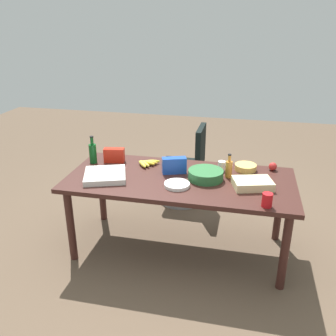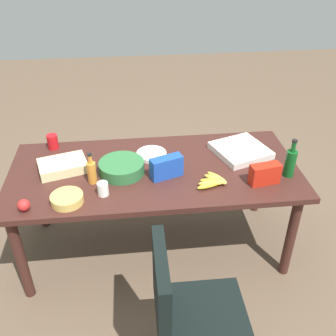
{
  "view_description": "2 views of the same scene",
  "coord_description": "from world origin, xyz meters",
  "px_view_note": "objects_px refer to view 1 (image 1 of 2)",
  "views": [
    {
      "loc": [
        0.54,
        -2.93,
        2.09
      ],
      "look_at": [
        -0.12,
        0.05,
        0.81
      ],
      "focal_mm": 38.91,
      "sensor_mm": 36.0,
      "label": 1
    },
    {
      "loc": [
        0.16,
        2.27,
        2.26
      ],
      "look_at": [
        -0.09,
        0.04,
        0.77
      ],
      "focal_mm": 41.6,
      "sensor_mm": 36.0,
      "label": 2
    }
  ],
  "objects_px": {
    "chip_bag_red": "(114,155)",
    "apple_red": "(273,166)",
    "wine_bottle": "(93,153)",
    "chip_bowl": "(246,167)",
    "sheet_cake": "(253,184)",
    "salad_bowl": "(206,175)",
    "chip_bag_blue": "(174,165)",
    "paper_plate_stack": "(177,185)",
    "office_chair": "(186,173)",
    "dressing_bottle": "(229,168)",
    "pizza_box": "(105,175)",
    "paper_cup": "(222,166)",
    "red_solo_cup": "(267,200)",
    "conference_table": "(180,186)"
  },
  "relations": [
    {
      "from": "paper_plate_stack",
      "to": "sheet_cake",
      "type": "bearing_deg",
      "value": 10.62
    },
    {
      "from": "pizza_box",
      "to": "chip_bag_blue",
      "type": "distance_m",
      "value": 0.63
    },
    {
      "from": "apple_red",
      "to": "dressing_bottle",
      "type": "bearing_deg",
      "value": -147.7
    },
    {
      "from": "paper_plate_stack",
      "to": "dressing_bottle",
      "type": "height_order",
      "value": "dressing_bottle"
    },
    {
      "from": "chip_bowl",
      "to": "apple_red",
      "type": "height_order",
      "value": "apple_red"
    },
    {
      "from": "sheet_cake",
      "to": "chip_bowl",
      "type": "xyz_separation_m",
      "value": [
        -0.07,
        0.37,
        -0.01
      ]
    },
    {
      "from": "chip_bag_red",
      "to": "dressing_bottle",
      "type": "height_order",
      "value": "dressing_bottle"
    },
    {
      "from": "office_chair",
      "to": "chip_bowl",
      "type": "bearing_deg",
      "value": -45.52
    },
    {
      "from": "wine_bottle",
      "to": "chip_bowl",
      "type": "distance_m",
      "value": 1.48
    },
    {
      "from": "chip_bag_blue",
      "to": "apple_red",
      "type": "bearing_deg",
      "value": 16.37
    },
    {
      "from": "conference_table",
      "to": "paper_cup",
      "type": "distance_m",
      "value": 0.45
    },
    {
      "from": "conference_table",
      "to": "apple_red",
      "type": "bearing_deg",
      "value": 24.0
    },
    {
      "from": "chip_bowl",
      "to": "paper_plate_stack",
      "type": "bearing_deg",
      "value": -138.91
    },
    {
      "from": "paper_cup",
      "to": "wine_bottle",
      "type": "xyz_separation_m",
      "value": [
        -1.25,
        -0.08,
        0.06
      ]
    },
    {
      "from": "paper_plate_stack",
      "to": "office_chair",
      "type": "bearing_deg",
      "value": 95.9
    },
    {
      "from": "office_chair",
      "to": "chip_bag_red",
      "type": "distance_m",
      "value": 1.07
    },
    {
      "from": "pizza_box",
      "to": "paper_plate_stack",
      "type": "relative_size",
      "value": 1.64
    },
    {
      "from": "pizza_box",
      "to": "sheet_cake",
      "type": "xyz_separation_m",
      "value": [
        1.29,
        0.08,
        0.01
      ]
    },
    {
      "from": "chip_bag_red",
      "to": "wine_bottle",
      "type": "height_order",
      "value": "wine_bottle"
    },
    {
      "from": "conference_table",
      "to": "paper_plate_stack",
      "type": "xyz_separation_m",
      "value": [
        0.01,
        -0.17,
        0.09
      ]
    },
    {
      "from": "chip_bag_red",
      "to": "apple_red",
      "type": "distance_m",
      "value": 1.53
    },
    {
      "from": "office_chair",
      "to": "dressing_bottle",
      "type": "xyz_separation_m",
      "value": [
        0.54,
        -0.9,
        0.47
      ]
    },
    {
      "from": "office_chair",
      "to": "wine_bottle",
      "type": "xyz_separation_m",
      "value": [
        -0.79,
        -0.83,
        0.5
      ]
    },
    {
      "from": "office_chair",
      "to": "chip_bag_red",
      "type": "relative_size",
      "value": 4.66
    },
    {
      "from": "chip_bag_red",
      "to": "apple_red",
      "type": "bearing_deg",
      "value": 4.37
    },
    {
      "from": "paper_cup",
      "to": "wine_bottle",
      "type": "height_order",
      "value": "wine_bottle"
    },
    {
      "from": "apple_red",
      "to": "red_solo_cup",
      "type": "relative_size",
      "value": 0.69
    },
    {
      "from": "sheet_cake",
      "to": "paper_cup",
      "type": "height_order",
      "value": "paper_cup"
    },
    {
      "from": "paper_plate_stack",
      "to": "pizza_box",
      "type": "bearing_deg",
      "value": 177.01
    },
    {
      "from": "paper_plate_stack",
      "to": "apple_red",
      "type": "xyz_separation_m",
      "value": [
        0.81,
        0.54,
        0.02
      ]
    },
    {
      "from": "pizza_box",
      "to": "dressing_bottle",
      "type": "distance_m",
      "value": 1.11
    },
    {
      "from": "apple_red",
      "to": "red_solo_cup",
      "type": "distance_m",
      "value": 0.74
    },
    {
      "from": "paper_plate_stack",
      "to": "chip_bag_blue",
      "type": "bearing_deg",
      "value": 106.29
    },
    {
      "from": "sheet_cake",
      "to": "salad_bowl",
      "type": "distance_m",
      "value": 0.42
    },
    {
      "from": "office_chair",
      "to": "apple_red",
      "type": "height_order",
      "value": "office_chair"
    },
    {
      "from": "wine_bottle",
      "to": "paper_plate_stack",
      "type": "distance_m",
      "value": 0.98
    },
    {
      "from": "conference_table",
      "to": "chip_bowl",
      "type": "distance_m",
      "value": 0.66
    },
    {
      "from": "pizza_box",
      "to": "paper_cup",
      "type": "xyz_separation_m",
      "value": [
        1.0,
        0.4,
        0.02
      ]
    },
    {
      "from": "chip_bag_red",
      "to": "salad_bowl",
      "type": "relative_size",
      "value": 0.64
    },
    {
      "from": "paper_plate_stack",
      "to": "wine_bottle",
      "type": "bearing_deg",
      "value": 158.77
    },
    {
      "from": "chip_bag_blue",
      "to": "sheet_cake",
      "type": "height_order",
      "value": "chip_bag_blue"
    },
    {
      "from": "sheet_cake",
      "to": "wine_bottle",
      "type": "relative_size",
      "value": 1.16
    },
    {
      "from": "chip_bag_blue",
      "to": "office_chair",
      "type": "bearing_deg",
      "value": 92.64
    },
    {
      "from": "salad_bowl",
      "to": "apple_red",
      "type": "relative_size",
      "value": 4.09
    },
    {
      "from": "paper_plate_stack",
      "to": "apple_red",
      "type": "distance_m",
      "value": 0.97
    },
    {
      "from": "red_solo_cup",
      "to": "apple_red",
      "type": "bearing_deg",
      "value": 84.18
    },
    {
      "from": "sheet_cake",
      "to": "apple_red",
      "type": "distance_m",
      "value": 0.46
    },
    {
      "from": "conference_table",
      "to": "chip_bag_blue",
      "type": "distance_m",
      "value": 0.2
    },
    {
      "from": "chip_bag_blue",
      "to": "chip_bag_red",
      "type": "relative_size",
      "value": 1.1
    },
    {
      "from": "dressing_bottle",
      "to": "paper_cup",
      "type": "bearing_deg",
      "value": 116.8
    }
  ]
}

